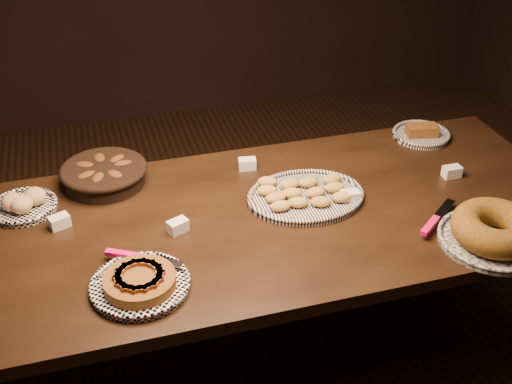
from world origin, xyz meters
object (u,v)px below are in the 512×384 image
object	(u,v)px
buffet_table	(262,231)
bundt_cake_plate	(494,231)
apple_tart_plate	(140,282)
madeleine_platter	(304,195)

from	to	relation	value
buffet_table	bundt_cake_plate	world-z (taller)	bundt_cake_plate
apple_tart_plate	madeleine_platter	size ratio (longest dim) A/B	0.78
apple_tart_plate	bundt_cake_plate	world-z (taller)	bundt_cake_plate
buffet_table	apple_tart_plate	world-z (taller)	apple_tart_plate
apple_tart_plate	bundt_cake_plate	size ratio (longest dim) A/B	0.77
buffet_table	bundt_cake_plate	size ratio (longest dim) A/B	5.37
bundt_cake_plate	apple_tart_plate	bearing A→B (deg)	152.60
madeleine_platter	bundt_cake_plate	size ratio (longest dim) A/B	0.99
apple_tart_plate	madeleine_platter	bearing A→B (deg)	32.97
apple_tart_plate	buffet_table	bearing A→B (deg)	36.37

